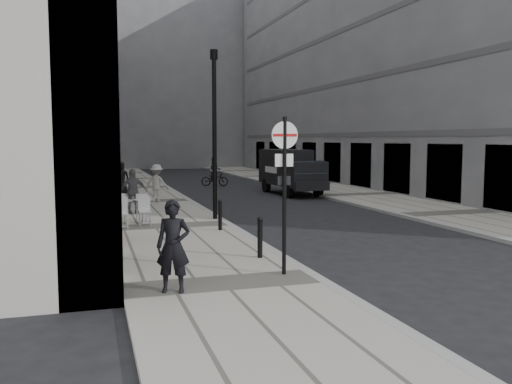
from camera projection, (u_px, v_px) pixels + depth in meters
ground at (380, 321)px, 8.93m from camera, size 120.00×120.00×0.00m
sidewalk at (147, 202)px, 25.47m from camera, size 4.00×60.00×0.12m
far_sidewalk at (357, 195)px, 28.68m from camera, size 4.00×60.00×0.12m
building_left at (58, 30)px, 29.63m from camera, size 4.00×45.00×18.00m
building_right at (382, 32)px, 35.37m from camera, size 6.00×45.00×20.00m
building_far at (143, 69)px, 61.60m from camera, size 24.00×16.00×22.00m
walking_man at (173, 246)px, 10.16m from camera, size 0.74×0.60×1.75m
sign_post at (284, 174)px, 11.40m from camera, size 0.57×0.09×3.35m
lamppost at (214, 126)px, 19.44m from camera, size 0.27×0.27×6.05m
bollard_near at (260, 239)px, 13.19m from camera, size 0.12×0.12×0.94m
bollard_far at (220, 216)px, 17.22m from camera, size 0.12×0.12×0.90m
panel_van at (290, 169)px, 29.73m from camera, size 2.13×5.28×2.45m
cyclist at (215, 175)px, 35.04m from camera, size 1.85×1.25×1.88m
pedestrian_a at (133, 191)px, 20.95m from camera, size 1.07×0.55×1.76m
pedestrian_b at (157, 183)px, 24.95m from camera, size 1.29×1.11×1.74m
pedestrian_c at (121, 178)px, 28.00m from camera, size 0.89×0.61×1.76m
cafe_table_near at (143, 209)px, 18.75m from camera, size 0.74×1.68×0.96m
cafe_table_mid at (116, 202)px, 21.03m from camera, size 0.71×1.59×0.91m
cafe_table_far at (120, 211)px, 17.98m from camera, size 0.79×1.79×1.02m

